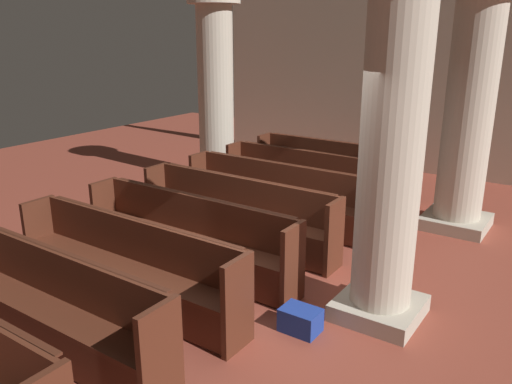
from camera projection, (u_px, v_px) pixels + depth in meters
name	position (u px, v px, depth m)	size (l,w,h in m)	color
ground_plane	(272.00, 284.00, 6.04)	(19.20, 19.20, 0.00)	brown
back_wall	(439.00, 62.00, 10.16)	(10.00, 0.16, 4.50)	beige
pew_row_0	(333.00, 166.00, 9.37)	(3.03, 0.46, 0.92)	#562819
pew_row_1	(307.00, 178.00, 8.59)	(3.03, 0.46, 0.92)	#562819
pew_row_2	(275.00, 193.00, 7.82)	(3.03, 0.47, 0.92)	#562819
pew_row_3	(237.00, 211.00, 7.04)	(3.03, 0.46, 0.92)	#562819
pew_row_4	(189.00, 233.00, 6.26)	(3.03, 0.46, 0.92)	#562819
pew_row_5	(127.00, 262.00, 5.49)	(3.03, 0.47, 0.92)	#562819
pew_row_6	(45.00, 300.00, 4.71)	(3.03, 0.46, 0.92)	#562819
pillar_aisle_side	(470.00, 102.00, 7.24)	(0.98, 0.98, 3.61)	#B6AD9A
pillar_far_side	(216.00, 84.00, 9.79)	(0.98, 0.98, 3.61)	#B6AD9A
pillar_aisle_rear	(392.00, 138.00, 4.81)	(0.89, 0.89, 3.61)	#B6AD9A
lectern	(383.00, 163.00, 9.77)	(0.48, 0.45, 1.08)	brown
hymn_book	(374.00, 145.00, 9.02)	(0.14, 0.20, 0.03)	#194723
kneeler_box_blue	(300.00, 320.00, 5.07)	(0.38, 0.28, 0.24)	navy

